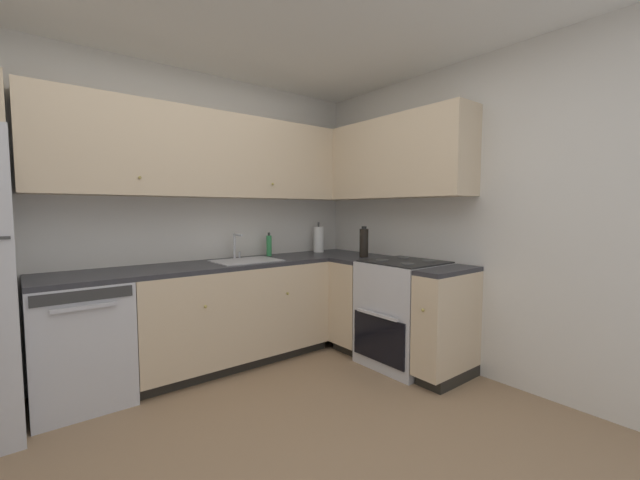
{
  "coord_description": "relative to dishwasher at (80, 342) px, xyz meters",
  "views": [
    {
      "loc": [
        -1.01,
        -1.61,
        1.33
      ],
      "look_at": [
        0.98,
        0.91,
        1.08
      ],
      "focal_mm": 21.74,
      "sensor_mm": 36.0,
      "label": 1
    }
  ],
  "objects": [
    {
      "name": "countertop_back",
      "position": [
        1.14,
        0.0,
        0.44
      ],
      "size": [
        2.87,
        0.6,
        0.03
      ],
      "primitive_type": "cube",
      "color": "#2D2D33",
      "rests_on": "lower_cabinets_back"
    },
    {
      "name": "wall_right",
      "position": [
        2.6,
        -1.46,
        0.84
      ],
      "size": [
        0.05,
        3.62,
        2.53
      ],
      "primitive_type": "cube",
      "color": "silver",
      "rests_on": "ground_plane"
    },
    {
      "name": "sink",
      "position": [
        1.26,
        -0.03,
        0.42
      ],
      "size": [
        0.55,
        0.4,
        0.1
      ],
      "color": "#B7B7BC",
      "rests_on": "countertop_back"
    },
    {
      "name": "wall_back",
      "position": [
        0.7,
        0.33,
        0.84
      ],
      "size": [
        3.85,
        0.05,
        2.53
      ],
      "primitive_type": "cube",
      "color": "silver",
      "rests_on": "ground_plane"
    },
    {
      "name": "dishwasher",
      "position": [
        0.0,
        0.0,
        0.0
      ],
      "size": [
        0.6,
        0.63,
        0.85
      ],
      "color": "silver",
      "rests_on": "ground_plane"
    },
    {
      "name": "soap_bottle",
      "position": [
        1.62,
        0.18,
        0.56
      ],
      "size": [
        0.05,
        0.05,
        0.23
      ],
      "color": "#338C4C",
      "rests_on": "countertop_back"
    },
    {
      "name": "upper_cabinets_right",
      "position": [
        2.41,
        -0.57,
        1.37
      ],
      "size": [
        0.32,
        1.74,
        0.71
      ],
      "color": "beige"
    },
    {
      "name": "faucet",
      "position": [
        1.27,
        0.18,
        0.6
      ],
      "size": [
        0.07,
        0.16,
        0.23
      ],
      "color": "silver",
      "rests_on": "countertop_back"
    },
    {
      "name": "lower_cabinets_back",
      "position": [
        1.14,
        0.0,
        0.0
      ],
      "size": [
        1.67,
        0.62,
        0.85
      ],
      "color": "beige",
      "rests_on": "ground_plane"
    },
    {
      "name": "upper_cabinets_back",
      "position": [
        0.98,
        0.14,
        1.37
      ],
      "size": [
        2.55,
        0.34,
        0.71
      ],
      "color": "beige"
    },
    {
      "name": "lower_cabinets_right",
      "position": [
        2.28,
        -0.84,
        0.0
      ],
      "size": [
        0.62,
        1.19,
        0.85
      ],
      "color": "beige",
      "rests_on": "ground_plane"
    },
    {
      "name": "countertop_right",
      "position": [
        2.27,
        -0.84,
        0.44
      ],
      "size": [
        0.6,
        1.19,
        0.03
      ],
      "color": "#2D2D33",
      "rests_on": "lower_cabinets_right"
    },
    {
      "name": "paper_towel_roll",
      "position": [
        2.21,
        0.16,
        0.59
      ],
      "size": [
        0.11,
        0.11,
        0.33
      ],
      "color": "white",
      "rests_on": "countertop_back"
    },
    {
      "name": "oven_range",
      "position": [
        2.29,
        -0.94,
        0.03
      ],
      "size": [
        0.68,
        0.62,
        1.04
      ],
      "color": "silver",
      "rests_on": "ground_plane"
    },
    {
      "name": "ground_plane",
      "position": [
        0.7,
        -1.46,
        -0.44
      ],
      "size": [
        3.75,
        3.52,
        0.02
      ],
      "primitive_type": "cube",
      "color": "#937556"
    },
    {
      "name": "oil_bottle",
      "position": [
        2.27,
        -0.46,
        0.6
      ],
      "size": [
        0.08,
        0.08,
        0.29
      ],
      "color": "black",
      "rests_on": "countertop_right"
    }
  ]
}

